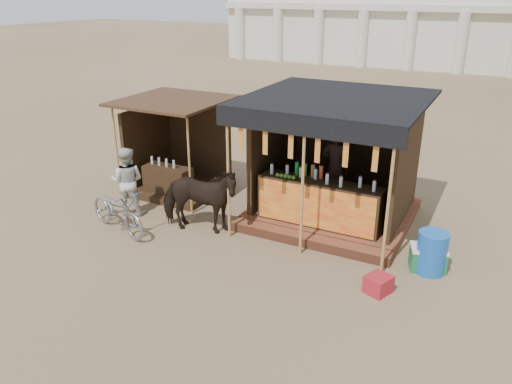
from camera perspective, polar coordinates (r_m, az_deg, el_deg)
The scene contains 10 objects.
ground at distance 9.13m, azimuth -4.65°, elevation -9.83°, with size 120.00×120.00×0.00m, color #846B4C.
main_stall at distance 11.06m, azimuth 8.80°, elevation 1.87°, with size 3.60×3.61×2.78m.
secondary_stall at distance 12.84m, azimuth -9.32°, elevation 3.89°, with size 2.40×2.40×2.38m.
cow at distance 10.48m, azimuth -6.55°, elevation -0.88°, with size 0.80×1.76×1.49m, color black.
motorbike at distance 10.95m, azimuth -15.56°, elevation -2.05°, with size 0.64×1.83×0.96m, color gray.
bystander at distance 11.66m, azimuth -14.49°, elevation 1.22°, with size 0.77×0.60×1.58m, color beige.
blue_barrel at distance 9.64m, azimuth 19.43°, elevation -6.54°, with size 0.54×0.54×0.80m, color blue.
red_crate at distance 8.90m, azimuth 13.81°, elevation -10.19°, with size 0.37×0.42×0.31m, color #A81C28.
cooler at distance 9.79m, azimuth 19.04°, elevation -7.15°, with size 0.75×0.62×0.46m.
background_building at distance 36.99m, azimuth 18.68°, elevation 19.92°, with size 26.00×7.45×8.18m.
Camera 1 is at (4.16, -6.52, 4.85)m, focal length 35.00 mm.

